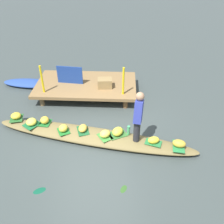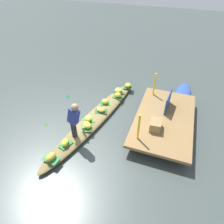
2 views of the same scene
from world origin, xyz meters
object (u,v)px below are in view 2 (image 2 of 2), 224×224
object	(u,v)px
banana_bunch_0	(105,101)
market_banner	(168,101)
produce_crate	(155,125)
moored_boat	(182,95)
vendor_person	(74,119)
banana_bunch_4	(88,118)
banana_bunch_8	(128,85)
banana_bunch_2	(65,142)
banana_bunch_1	(118,95)
banana_bunch_6	(51,157)
vendor_boat	(96,118)
banana_bunch_3	(101,110)
banana_bunch_5	(118,90)
banana_bunch_7	(87,125)
water_bottle	(84,130)

from	to	relation	value
banana_bunch_0	market_banner	bearing A→B (deg)	95.39
produce_crate	moored_boat	bearing A→B (deg)	165.51
vendor_person	banana_bunch_4	bearing A→B (deg)	178.36
moored_boat	banana_bunch_4	bearing A→B (deg)	-41.22
banana_bunch_8	market_banner	bearing A→B (deg)	55.07
banana_bunch_0	banana_bunch_2	distance (m)	2.28
banana_bunch_1	banana_bunch_6	distance (m)	3.48
banana_bunch_6	produce_crate	bearing A→B (deg)	128.51
vendor_boat	banana_bunch_2	bearing A→B (deg)	-0.24
banana_bunch_1	vendor_person	size ratio (longest dim) A/B	0.20
banana_bunch_3	banana_bunch_5	size ratio (longest dim) A/B	1.05
moored_boat	vendor_person	xyz separation A→B (m)	(3.57, -2.85, 0.81)
banana_bunch_2	banana_bunch_3	world-z (taller)	banana_bunch_2
vendor_boat	banana_bunch_7	xyz separation A→B (m)	(0.63, -0.02, 0.20)
vendor_boat	banana_bunch_7	world-z (taller)	banana_bunch_7
banana_bunch_0	banana_bunch_8	distance (m)	1.48
water_bottle	market_banner	size ratio (longest dim) A/B	0.31
banana_bunch_6	banana_bunch_8	xyz separation A→B (m)	(-4.24, 0.91, -0.01)
banana_bunch_4	banana_bunch_0	bearing A→B (deg)	171.22
banana_bunch_6	water_bottle	distance (m)	1.25
banana_bunch_3	water_bottle	size ratio (longest dim) A/B	1.16
moored_boat	banana_bunch_5	size ratio (longest dim) A/B	7.05
banana_bunch_2	market_banner	size ratio (longest dim) A/B	0.34
water_bottle	banana_bunch_1	bearing A→B (deg)	170.85
vendor_person	market_banner	size ratio (longest dim) A/B	1.52
banana_bunch_8	water_bottle	bearing A→B (deg)	-9.68
banana_bunch_4	banana_bunch_5	world-z (taller)	banana_bunch_4
banana_bunch_1	produce_crate	xyz separation A→B (m)	(1.48, 1.67, 0.25)
banana_bunch_6	vendor_person	size ratio (longest dim) A/B	0.25
banana_bunch_3	banana_bunch_4	xyz separation A→B (m)	(0.58, -0.21, 0.01)
vendor_person	water_bottle	bearing A→B (deg)	143.84
banana_bunch_1	banana_bunch_5	xyz separation A→B (m)	(-0.33, -0.09, -0.00)
water_bottle	produce_crate	distance (m)	2.16
banana_bunch_8	vendor_boat	bearing A→B (deg)	-13.72
banana_bunch_7	vendor_person	distance (m)	0.78
vendor_boat	banana_bunch_6	distance (m)	2.13
produce_crate	water_bottle	bearing A→B (deg)	-70.02
banana_bunch_1	banana_bunch_2	distance (m)	2.89
water_bottle	produce_crate	bearing A→B (deg)	109.98
moored_boat	water_bottle	bearing A→B (deg)	-34.58
banana_bunch_2	vendor_person	xyz separation A→B (m)	(-0.40, 0.15, 0.62)
banana_bunch_3	vendor_person	size ratio (longest dim) A/B	0.24
vendor_boat	water_bottle	size ratio (longest dim) A/B	20.82
banana_bunch_5	water_bottle	size ratio (longest dim) A/B	1.11
vendor_boat	banana_bunch_2	distance (m)	1.53
banana_bunch_6	vendor_person	bearing A→B (deg)	166.02
water_bottle	banana_bunch_5	bearing A→B (deg)	174.00
banana_bunch_4	produce_crate	world-z (taller)	produce_crate
banana_bunch_0	banana_bunch_6	bearing A→B (deg)	-8.68
vendor_boat	banana_bunch_5	distance (m)	1.69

